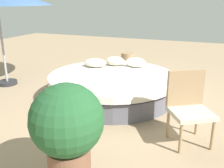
# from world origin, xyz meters

# --- Properties ---
(ground_plane) EXTENTS (16.00, 16.00, 0.00)m
(ground_plane) POSITION_xyz_m (0.00, 0.00, 0.00)
(ground_plane) COLOR #9E8466
(round_bed) EXTENTS (2.47, 2.47, 0.49)m
(round_bed) POSITION_xyz_m (0.00, 0.00, 0.25)
(round_bed) COLOR #595966
(round_bed) RESTS_ON ground_plane
(throw_pillow_0) EXTENTS (0.44, 0.29, 0.20)m
(throw_pillow_0) POSITION_xyz_m (0.25, 0.73, 0.59)
(throw_pillow_0) COLOR silver
(throw_pillow_0) RESTS_ON round_bed
(throw_pillow_1) EXTENTS (0.43, 0.34, 0.20)m
(throw_pillow_1) POSITION_xyz_m (-0.22, 0.71, 0.59)
(throw_pillow_1) COLOR beige
(throw_pillow_1) RESTS_ON round_bed
(throw_pillow_2) EXTENTS (0.49, 0.38, 0.18)m
(throw_pillow_2) POSITION_xyz_m (-0.57, 0.43, 0.58)
(throw_pillow_2) COLOR beige
(throw_pillow_2) RESTS_ON round_bed
(patio_chair) EXTENTS (0.71, 0.70, 0.98)m
(patio_chair) POSITION_xyz_m (1.56, -1.11, 0.56)
(patio_chair) COLOR #997A56
(patio_chair) RESTS_ON ground_plane
(planter) EXTENTS (0.76, 0.76, 1.11)m
(planter) POSITION_xyz_m (0.51, -2.48, 0.65)
(planter) COLOR brown
(planter) RESTS_ON ground_plane
(side_table) EXTENTS (0.37, 0.37, 0.44)m
(side_table) POSITION_xyz_m (-0.47, 2.36, 0.22)
(side_table) COLOR #997A56
(side_table) RESTS_ON ground_plane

